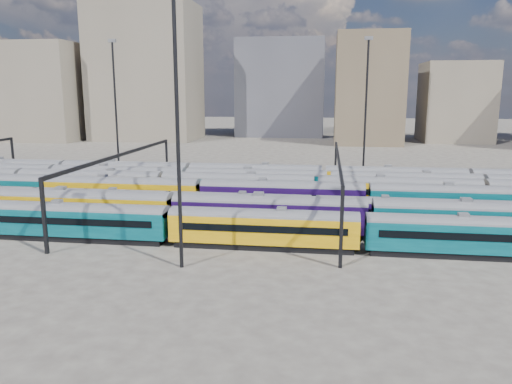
# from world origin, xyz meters

# --- Properties ---
(ground) EXTENTS (500.00, 500.00, 0.00)m
(ground) POSITION_xyz_m (0.00, 0.00, 0.00)
(ground) COLOR #44403A
(ground) RESTS_ON ground
(rake_0) EXTENTS (144.25, 3.01, 5.07)m
(rake_0) POSITION_xyz_m (22.67, -15.00, 2.66)
(rake_0) COLOR black
(rake_0) RESTS_ON ground
(rake_1) EXTENTS (136.98, 3.34, 5.64)m
(rake_1) POSITION_xyz_m (-9.50, -10.00, 2.96)
(rake_1) COLOR black
(rake_1) RESTS_ON ground
(rake_2) EXTENTS (111.26, 2.72, 4.56)m
(rake_2) POSITION_xyz_m (-11.65, -5.00, 2.39)
(rake_2) COLOR black
(rake_2) RESTS_ON ground
(rake_3) EXTENTS (157.54, 3.29, 5.55)m
(rake_3) POSITION_xyz_m (2.60, 0.00, 2.92)
(rake_3) COLOR black
(rake_3) RESTS_ON ground
(rake_4) EXTENTS (159.30, 3.33, 5.62)m
(rake_4) POSITION_xyz_m (-4.35, 5.00, 2.95)
(rake_4) COLOR black
(rake_4) RESTS_ON ground
(rake_5) EXTENTS (134.03, 3.27, 5.51)m
(rake_5) POSITION_xyz_m (8.88, 10.00, 2.90)
(rake_5) COLOR black
(rake_5) RESTS_ON ground
(rake_6) EXTENTS (134.56, 3.28, 5.54)m
(rake_6) POSITION_xyz_m (-14.44, 15.00, 2.91)
(rake_6) COLOR black
(rake_6) RESTS_ON ground
(gantry_1) EXTENTS (0.35, 40.35, 8.03)m
(gantry_1) POSITION_xyz_m (-20.00, 0.00, 6.79)
(gantry_1) COLOR black
(gantry_1) RESTS_ON ground
(gantry_2) EXTENTS (0.35, 40.35, 8.03)m
(gantry_2) POSITION_xyz_m (10.00, 0.00, 6.79)
(gantry_2) COLOR black
(gantry_2) RESTS_ON ground
(mast_1) EXTENTS (1.40, 0.50, 25.60)m
(mast_1) POSITION_xyz_m (-30.00, 22.00, 13.97)
(mast_1) COLOR black
(mast_1) RESTS_ON ground
(mast_2) EXTENTS (1.40, 0.50, 25.60)m
(mast_2) POSITION_xyz_m (-5.00, -22.00, 13.97)
(mast_2) COLOR black
(mast_2) RESTS_ON ground
(mast_3) EXTENTS (1.40, 0.50, 25.60)m
(mast_3) POSITION_xyz_m (15.00, 24.00, 13.97)
(mast_3) COLOR black
(mast_3) RESTS_ON ground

